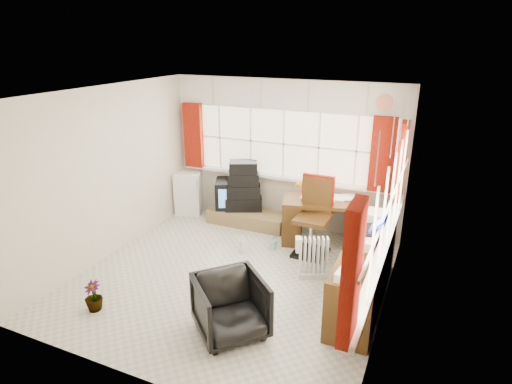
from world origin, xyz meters
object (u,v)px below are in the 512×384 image
(tv_bench, at_px, (248,218))
(mini_fridge, at_px, (189,192))
(task_chair, at_px, (315,213))
(crt_tv, at_px, (231,194))
(office_chair, at_px, (231,307))
(desk_lamp, at_px, (313,184))
(radiator, at_px, (313,261))
(credenza, at_px, (364,273))
(desk, at_px, (324,219))

(tv_bench, bearing_deg, mini_fridge, 176.34)
(task_chair, relative_size, crt_tv, 1.72)
(office_chair, xyz_separation_m, crt_tv, (-1.42, 2.83, 0.16))
(crt_tv, bearing_deg, desk_lamp, -12.50)
(desk_lamp, relative_size, crt_tv, 0.56)
(radiator, height_order, credenza, credenza)
(credenza, distance_m, tv_bench, 2.75)
(tv_bench, bearing_deg, task_chair, -20.07)
(crt_tv, relative_size, mini_fridge, 0.89)
(radiator, xyz_separation_m, tv_bench, (-1.56, 1.24, -0.12))
(task_chair, distance_m, office_chair, 2.29)
(credenza, bearing_deg, mini_fridge, 155.61)
(desk, relative_size, tv_bench, 0.99)
(task_chair, distance_m, mini_fridge, 2.66)
(office_chair, relative_size, tv_bench, 0.53)
(tv_bench, distance_m, mini_fridge, 1.28)
(crt_tv, bearing_deg, tv_bench, -12.73)
(mini_fridge, bearing_deg, desk_lamp, -8.05)
(radiator, xyz_separation_m, credenza, (0.72, -0.28, 0.14))
(credenza, xyz_separation_m, crt_tv, (-2.64, 1.60, 0.11))
(credenza, bearing_deg, desk, 122.93)
(desk, height_order, crt_tv, desk)
(desk, relative_size, mini_fridge, 1.77)
(office_chair, xyz_separation_m, credenza, (1.22, 1.23, 0.05))
(desk, height_order, mini_fridge, mini_fridge)
(task_chair, bearing_deg, radiator, -73.78)
(desk_lamp, xyz_separation_m, crt_tv, (-1.58, 0.35, -0.50))
(crt_tv, bearing_deg, mini_fridge, -179.96)
(credenza, bearing_deg, tv_bench, 146.30)
(task_chair, bearing_deg, mini_fridge, 167.60)
(task_chair, height_order, radiator, task_chair)
(crt_tv, distance_m, mini_fridge, 0.90)
(mini_fridge, bearing_deg, office_chair, -50.70)
(desk_lamp, bearing_deg, radiator, -71.09)
(desk_lamp, bearing_deg, task_chair, -62.55)
(task_chair, bearing_deg, credenza, -47.66)
(credenza, bearing_deg, task_chair, 132.34)
(desk, xyz_separation_m, crt_tv, (-1.75, 0.24, 0.09))
(credenza, xyz_separation_m, mini_fridge, (-3.53, 1.60, 0.00))
(task_chair, height_order, tv_bench, task_chair)
(desk_lamp, height_order, mini_fridge, desk_lamp)
(radiator, relative_size, tv_bench, 0.43)
(desk, bearing_deg, credenza, -57.07)
(desk_lamp, xyz_separation_m, task_chair, (0.11, -0.22, -0.37))
(radiator, bearing_deg, office_chair, -108.19)
(radiator, bearing_deg, desk_lamp, 108.91)
(office_chair, bearing_deg, crt_tv, 69.99)
(radiator, bearing_deg, desk, 98.55)
(task_chair, distance_m, tv_bench, 1.51)
(desk_lamp, distance_m, tv_bench, 1.53)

